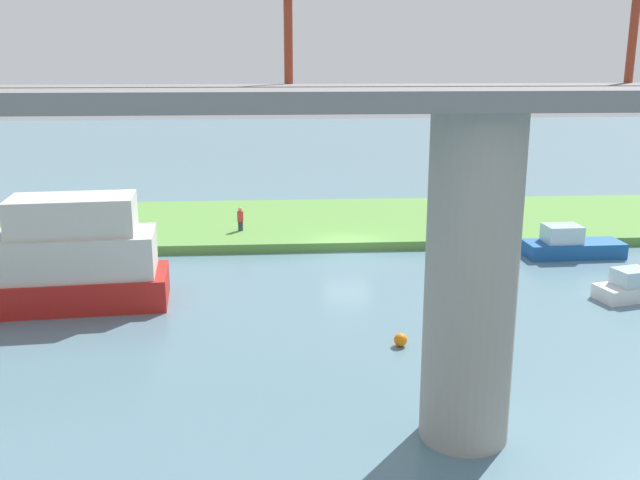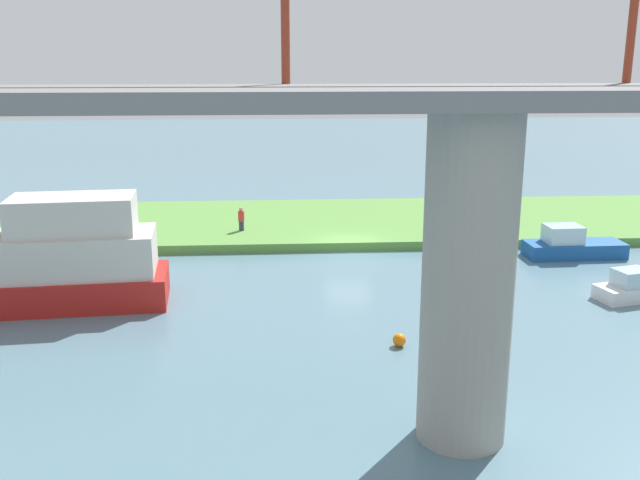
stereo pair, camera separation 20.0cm
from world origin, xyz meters
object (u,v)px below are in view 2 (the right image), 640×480
object	(u,v)px
bridge_pylon	(468,281)
person_on_bank	(241,219)
houseboat_blue	(638,288)
mooring_post	(494,230)
riverboat_paddlewheel	(53,262)
pontoon_yellow	(571,246)
marker_buoy	(399,340)

from	to	relation	value
bridge_pylon	person_on_bank	world-z (taller)	bridge_pylon
bridge_pylon	person_on_bank	xyz separation A→B (m)	(7.10, -22.78, -3.42)
bridge_pylon	houseboat_blue	world-z (taller)	bridge_pylon
mooring_post	houseboat_blue	distance (m)	10.04
person_on_bank	riverboat_paddlewheel	xyz separation A→B (m)	(7.51, 10.90, 0.72)
pontoon_yellow	marker_buoy	xyz separation A→B (m)	(11.15, 11.37, -0.37)
riverboat_paddlewheel	marker_buoy	world-z (taller)	riverboat_paddlewheel
houseboat_blue	person_on_bank	bearing A→B (deg)	-33.01
pontoon_yellow	marker_buoy	size ratio (longest dim) A/B	10.45
houseboat_blue	pontoon_yellow	size ratio (longest dim) A/B	0.83
riverboat_paddlewheel	houseboat_blue	world-z (taller)	riverboat_paddlewheel
houseboat_blue	pontoon_yellow	distance (m)	6.71
houseboat_blue	marker_buoy	world-z (taller)	houseboat_blue
mooring_post	bridge_pylon	bearing A→B (deg)	70.77
mooring_post	houseboat_blue	world-z (taller)	houseboat_blue
person_on_bank	pontoon_yellow	world-z (taller)	person_on_bank
bridge_pylon	pontoon_yellow	bearing A→B (deg)	-120.54
bridge_pylon	pontoon_yellow	size ratio (longest dim) A/B	1.77
mooring_post	houseboat_blue	size ratio (longest dim) A/B	0.18
houseboat_blue	bridge_pylon	bearing A→B (deg)	45.83
person_on_bank	marker_buoy	bearing A→B (deg)	111.66
bridge_pylon	riverboat_paddlewheel	distance (m)	19.02
riverboat_paddlewheel	marker_buoy	distance (m)	15.09
mooring_post	marker_buoy	bearing A→B (deg)	60.98
mooring_post	marker_buoy	size ratio (longest dim) A/B	1.56
person_on_bank	houseboat_blue	world-z (taller)	person_on_bank
bridge_pylon	houseboat_blue	xyz separation A→B (m)	(-10.82, -11.14, -4.13)
person_on_bank	houseboat_blue	size ratio (longest dim) A/B	0.32
marker_buoy	houseboat_blue	bearing A→B (deg)	-157.83
pontoon_yellow	marker_buoy	bearing A→B (deg)	45.54
pontoon_yellow	marker_buoy	distance (m)	15.93
bridge_pylon	mooring_post	bearing A→B (deg)	-109.23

